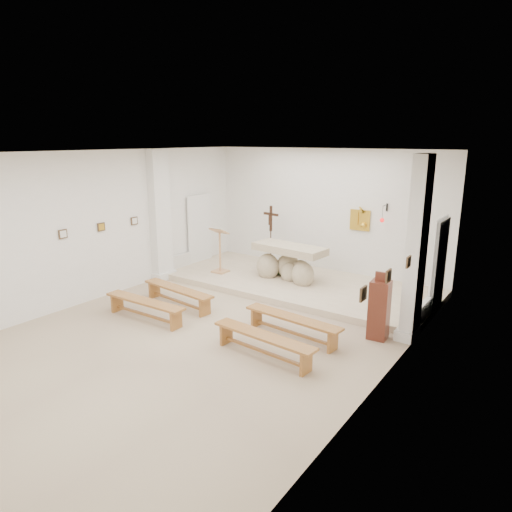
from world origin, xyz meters
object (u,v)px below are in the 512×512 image
Objects in this scene: altar at (288,265)px; crucifix_stand at (271,232)px; bench_left_front at (178,292)px; bench_right_second at (263,340)px; bench_right_front at (292,322)px; donation_pedestal at (379,310)px; lectern at (220,250)px; bench_left_second at (145,305)px.

altar is 1.14× the size of crucifix_stand.
bench_left_front and bench_right_second have the same top height.
donation_pedestal is at bearing 39.61° from bench_right_front.
bench_right_front is (2.86, -3.61, -0.84)m from crucifix_stand.
donation_pedestal reaches higher than bench_left_front.
bench_right_second is (3.67, -3.29, -0.46)m from lectern.
altar is at bearing 127.27° from bench_right_front.
bench_left_second is (0.00, -1.00, 0.00)m from bench_left_front.
lectern is 4.95m from bench_right_second.
donation_pedestal is (3.15, -1.89, 0.05)m from altar.
bench_left_front is (-4.40, -0.94, -0.26)m from donation_pedestal.
bench_left_front is (-0.18, -3.61, -0.84)m from crucifix_stand.
crucifix_stand is at bearing 126.60° from bench_right_second.
bench_right_second is at bearing -130.23° from donation_pedestal.
bench_left_second is at bearing -82.14° from crucifix_stand.
bench_right_second is (1.79, -3.83, -0.21)m from altar.
bench_left_front is at bearing -82.75° from crucifix_stand.
bench_right_second is at bearing -59.71° from altar.
bench_left_front and bench_right_front have the same top height.
donation_pedestal is at bearing -15.99° from lectern.
lectern is at bearing -111.58° from crucifix_stand.
lectern reaches higher than bench_right_second.
bench_left_front is (-1.24, -2.83, -0.21)m from altar.
donation_pedestal is at bearing -22.24° from crucifix_stand.
bench_left_second is at bearing -83.74° from bench_left_front.
crucifix_stand is 3.71m from bench_left_front.
donation_pedestal is 2.38m from bench_right_second.
donation_pedestal is 4.50m from bench_left_front.
crucifix_stand reaches higher than donation_pedestal.
bench_right_front is at bearing 6.26° from bench_left_front.
bench_left_second is at bearing -102.81° from altar.
crucifix_stand is 4.68m from bench_right_front.
donation_pedestal is 0.64× the size of bench_right_front.
lectern is 2.42m from bench_left_front.
lectern reaches higher than bench_left_second.
crucifix_stand is at bearing 57.39° from lectern.
bench_left_second and bench_right_second have the same top height.
lectern is 5.21m from donation_pedestal.
altar is at bearing 72.58° from bench_left_front.
bench_right_front is at bearing -52.47° from altar.
crucifix_stand is 0.84× the size of bench_right_front.
crucifix_stand is at bearing 93.43° from bench_left_front.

